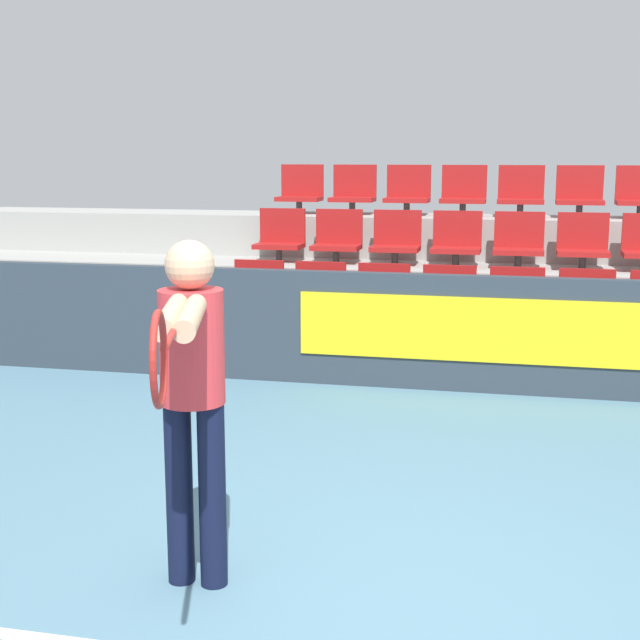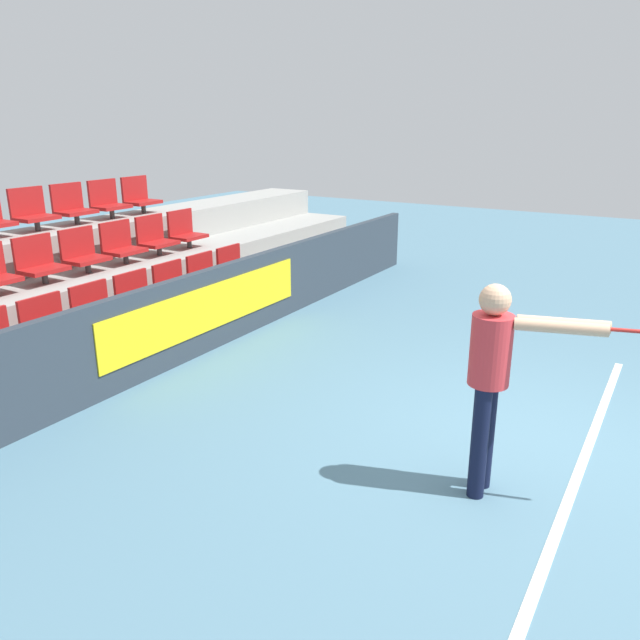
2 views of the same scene
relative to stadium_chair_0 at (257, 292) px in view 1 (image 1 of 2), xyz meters
The scene contains 25 objects.
ground_plane 5.15m from the stadium_chair_0, 68.53° to the right, with size 30.00×30.00×0.00m, color slate.
barrier_wall 2.00m from the stadium_chair_0, 19.00° to the right, with size 12.22×0.14×1.02m.
bleacher_tier_front 1.93m from the stadium_chair_0, ahead, with size 11.82×0.90×0.45m.
bleacher_tier_middle 2.04m from the stadium_chair_0, 22.89° to the left, with size 11.82×0.90×0.91m.
bleacher_tier_back 2.52m from the stadium_chair_0, 42.16° to the left, with size 11.82×0.90×1.36m.
stadium_chair_0 is the anchor object (origin of this frame).
stadium_chair_1 0.62m from the stadium_chair_0, ahead, with size 0.50×0.36×0.56m.
stadium_chair_2 1.25m from the stadium_chair_0, ahead, with size 0.50×0.36×0.56m.
stadium_chair_3 1.87m from the stadium_chair_0, ahead, with size 0.50×0.36×0.56m.
stadium_chair_4 2.49m from the stadium_chair_0, ahead, with size 0.50×0.36×0.56m.
stadium_chair_5 3.12m from the stadium_chair_0, ahead, with size 0.50×0.36×0.56m.
stadium_chair_7 1.01m from the stadium_chair_0, 90.00° to the left, with size 0.50×0.36×0.56m.
stadium_chair_8 1.19m from the stadium_chair_0, 55.41° to the left, with size 0.50×0.36×0.56m.
stadium_chair_9 1.60m from the stadium_chair_0, 35.94° to the left, with size 0.50×0.36×0.56m.
stadium_chair_10 2.13m from the stadium_chair_0, 25.79° to the left, with size 0.50×0.36×0.56m.
stadium_chair_11 2.69m from the stadium_chair_0, 19.92° to the left, with size 0.50×0.36×0.56m.
stadium_chair_12 3.28m from the stadium_chair_0, 16.17° to the left, with size 0.50×0.36×0.56m.
stadium_chair_14 2.02m from the stadium_chair_0, 90.00° to the left, with size 0.50×0.36×0.56m.
stadium_chair_15 2.12m from the stadium_chair_0, 70.97° to the left, with size 0.50×0.36×0.56m.
stadium_chair_16 2.37m from the stadium_chair_0, 55.41° to the left, with size 0.50×0.36×0.56m.
stadium_chair_17 2.75m from the stadium_chair_0, 44.03° to the left, with size 0.50×0.36×0.56m.
stadium_chair_18 3.21m from the stadium_chair_0, 35.94° to the left, with size 0.50×0.36×0.56m.
stadium_chair_19 3.71m from the stadium_chair_0, 30.11° to the left, with size 0.50×0.36×0.56m.
stadium_chair_20 4.25m from the stadium_chair_0, 25.79° to the left, with size 0.50×0.36×0.56m.
tennis_player 4.72m from the stadium_chair_0, 76.95° to the right, with size 0.54×1.48×1.66m.
Camera 1 is at (0.63, -3.54, 2.05)m, focal length 50.00 mm.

